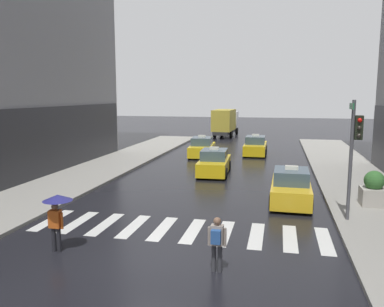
# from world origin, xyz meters

# --- Properties ---
(ground_plane) EXTENTS (160.00, 160.00, 0.00)m
(ground_plane) POSITION_xyz_m (0.00, 0.00, 0.00)
(ground_plane) COLOR black
(crosswalk_markings) EXTENTS (11.30, 2.80, 0.01)m
(crosswalk_markings) POSITION_xyz_m (0.00, 3.00, 0.00)
(crosswalk_markings) COLOR silver
(crosswalk_markings) RESTS_ON ground
(traffic_light_pole) EXTENTS (0.44, 0.84, 4.80)m
(traffic_light_pole) POSITION_xyz_m (6.60, 5.26, 3.26)
(traffic_light_pole) COLOR #47474C
(traffic_light_pole) RESTS_ON curb_right
(taxi_lead) EXTENTS (1.99, 4.57, 1.80)m
(taxi_lead) POSITION_xyz_m (4.34, 7.98, 0.72)
(taxi_lead) COLOR gold
(taxi_lead) RESTS_ON ground
(taxi_second) EXTENTS (2.07, 4.61, 1.80)m
(taxi_second) POSITION_xyz_m (-0.38, 13.99, 0.72)
(taxi_second) COLOR yellow
(taxi_second) RESTS_ON ground
(taxi_third) EXTENTS (2.12, 4.63, 1.80)m
(taxi_third) POSITION_xyz_m (-2.58, 21.12, 0.72)
(taxi_third) COLOR yellow
(taxi_third) RESTS_ON ground
(taxi_fourth) EXTENTS (1.94, 4.55, 1.80)m
(taxi_fourth) POSITION_xyz_m (1.74, 23.01, 0.72)
(taxi_fourth) COLOR yellow
(taxi_fourth) RESTS_ON ground
(box_truck) EXTENTS (2.53, 7.62, 3.35)m
(box_truck) POSITION_xyz_m (-2.82, 37.34, 1.85)
(box_truck) COLOR #2D2D2D
(box_truck) RESTS_ON ground
(pedestrian_with_umbrella) EXTENTS (0.96, 0.96, 1.94)m
(pedestrian_with_umbrella) POSITION_xyz_m (-3.31, 0.08, 1.52)
(pedestrian_with_umbrella) COLOR black
(pedestrian_with_umbrella) RESTS_ON ground
(pedestrian_with_backpack) EXTENTS (0.55, 0.43, 1.65)m
(pedestrian_with_backpack) POSITION_xyz_m (2.03, -0.31, 0.97)
(pedestrian_with_backpack) COLOR #333338
(pedestrian_with_backpack) RESTS_ON ground
(planter_near_corner) EXTENTS (1.10, 1.10, 1.60)m
(planter_near_corner) POSITION_xyz_m (7.98, 7.70, 0.87)
(planter_near_corner) COLOR #A8A399
(planter_near_corner) RESTS_ON curb_right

